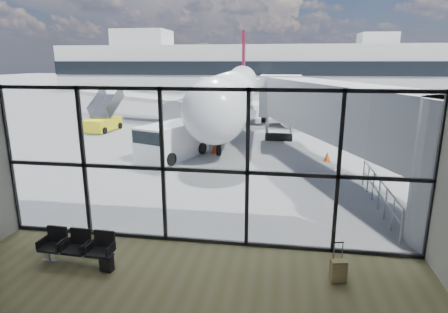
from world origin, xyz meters
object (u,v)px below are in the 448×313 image
(suitcase, at_px, (338,271))
(belt_loader, at_px, (225,115))
(service_van, at_px, (172,140))
(seating_row, at_px, (78,245))
(backpack, at_px, (107,263))
(airliner, at_px, (235,90))
(mobile_stairs, at_px, (102,122))

(suitcase, height_order, belt_loader, belt_loader)
(suitcase, relative_size, service_van, 0.21)
(seating_row, distance_m, belt_loader, 24.28)
(backpack, bearing_deg, airliner, 100.82)
(seating_row, distance_m, airliner, 25.11)
(backpack, height_order, airliner, airliner)
(suitcase, bearing_deg, belt_loader, 92.30)
(belt_loader, bearing_deg, backpack, -64.80)
(airliner, bearing_deg, suitcase, -80.42)
(seating_row, height_order, backpack, seating_row)
(airliner, xyz_separation_m, service_van, (-1.73, -13.92, -1.70))
(airliner, distance_m, service_van, 14.13)
(suitcase, xyz_separation_m, mobile_stairs, (-15.10, 18.33, 0.32))
(airliner, bearing_deg, backpack, -93.29)
(seating_row, xyz_separation_m, mobile_stairs, (-8.48, 18.40, 0.13))
(service_van, bearing_deg, airliner, 104.54)
(belt_loader, height_order, mobile_stairs, mobile_stairs)
(airliner, distance_m, mobile_stairs, 11.69)
(seating_row, bearing_deg, suitcase, 2.92)
(airliner, bearing_deg, mobile_stairs, -148.24)
(suitcase, bearing_deg, backpack, 171.18)
(belt_loader, xyz_separation_m, mobile_stairs, (-8.59, -5.88, 0.02))
(airliner, bearing_deg, seating_row, -95.40)
(backpack, relative_size, mobile_stairs, 0.12)
(backpack, distance_m, service_van, 11.55)
(suitcase, relative_size, mobile_stairs, 0.26)
(suitcase, xyz_separation_m, service_van, (-7.39, 11.02, 0.67))
(suitcase, relative_size, belt_loader, 0.24)
(backpack, relative_size, belt_loader, 0.11)
(airliner, bearing_deg, belt_loader, -142.84)
(suitcase, height_order, mobile_stairs, mobile_stairs)
(seating_row, height_order, belt_loader, belt_loader)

